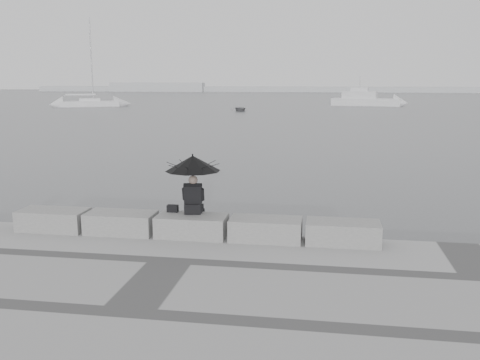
% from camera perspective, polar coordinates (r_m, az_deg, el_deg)
% --- Properties ---
extents(ground, '(360.00, 360.00, 0.00)m').
position_cam_1_polar(ground, '(12.95, -4.61, -7.59)').
color(ground, '#4B4D50').
rests_on(ground, ground).
extents(stone_block_far_left, '(1.60, 0.80, 0.50)m').
position_cam_1_polar(stone_block_far_left, '(13.54, -19.28, -4.05)').
color(stone_block_far_left, slate).
rests_on(stone_block_far_left, promenade).
extents(stone_block_left, '(1.60, 0.80, 0.50)m').
position_cam_1_polar(stone_block_left, '(12.83, -12.56, -4.50)').
color(stone_block_left, slate).
rests_on(stone_block_left, promenade).
extents(stone_block_centre, '(1.60, 0.80, 0.50)m').
position_cam_1_polar(stone_block_centre, '(12.31, -5.16, -4.92)').
color(stone_block_centre, slate).
rests_on(stone_block_centre, promenade).
extents(stone_block_right, '(1.60, 0.80, 0.50)m').
position_cam_1_polar(stone_block_right, '(12.02, 2.76, -5.29)').
color(stone_block_right, slate).
rests_on(stone_block_right, promenade).
extents(stone_block_far_right, '(1.60, 0.80, 0.50)m').
position_cam_1_polar(stone_block_far_right, '(11.96, 10.92, -5.56)').
color(stone_block_far_right, slate).
rests_on(stone_block_far_right, promenade).
extents(seated_person, '(1.27, 1.27, 1.39)m').
position_cam_1_polar(seated_person, '(12.24, -5.07, 1.11)').
color(seated_person, black).
rests_on(seated_person, stone_block_centre).
extents(bag, '(0.25, 0.15, 0.16)m').
position_cam_1_polar(bag, '(12.61, -7.20, -3.03)').
color(bag, black).
rests_on(bag, stone_block_centre).
extents(distant_landmass, '(180.00, 8.00, 2.80)m').
position_cam_1_polar(distant_landmass, '(166.84, 5.44, 9.64)').
color(distant_landmass, '#A9ACAF').
rests_on(distant_landmass, ground).
extents(sailboat_left, '(8.60, 5.90, 12.90)m').
position_cam_1_polar(sailboat_left, '(82.75, -15.73, 7.91)').
color(sailboat_left, silver).
rests_on(sailboat_left, ground).
extents(motor_cruiser, '(10.51, 4.83, 4.50)m').
position_cam_1_polar(motor_cruiser, '(84.09, 13.31, 8.32)').
color(motor_cruiser, silver).
rests_on(motor_cruiser, ground).
extents(dinghy, '(3.32, 2.23, 0.52)m').
position_cam_1_polar(dinghy, '(69.03, 0.02, 7.61)').
color(dinghy, gray).
rests_on(dinghy, ground).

